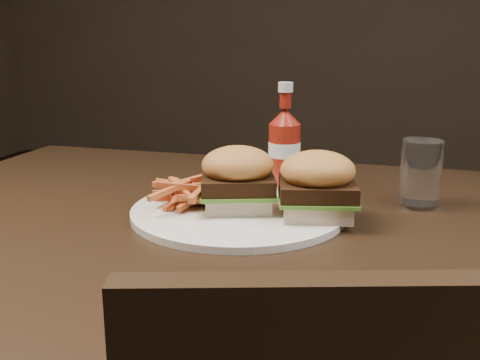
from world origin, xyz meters
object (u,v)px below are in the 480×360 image
(dining_table, at_px, (253,233))
(plate, at_px, (238,211))
(ketchup_bottle, at_px, (284,155))
(tumbler, at_px, (421,171))

(dining_table, bearing_deg, plate, 148.05)
(ketchup_bottle, distance_m, tumbler, 0.22)
(dining_table, relative_size, plate, 3.85)
(plate, bearing_deg, dining_table, -31.95)
(tumbler, bearing_deg, plate, -155.70)
(ketchup_bottle, height_order, tumbler, ketchup_bottle)
(dining_table, distance_m, plate, 0.04)
(dining_table, xyz_separation_m, plate, (-0.03, 0.02, 0.03))
(plate, distance_m, ketchup_bottle, 0.17)
(dining_table, relative_size, ketchup_bottle, 11.44)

